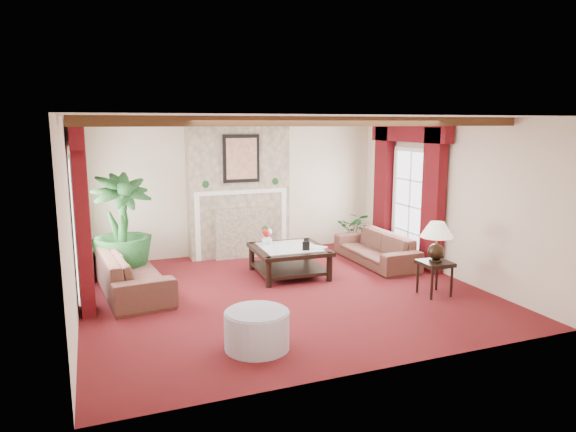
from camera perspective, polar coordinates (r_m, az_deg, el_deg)
name	(u,v)px	position (r m, az deg, el deg)	size (l,w,h in m)	color
floor	(285,293)	(8.13, -0.38, -8.51)	(6.00, 6.00, 0.00)	#460C11
ceiling	(284,118)	(7.70, -0.41, 10.89)	(6.00, 6.00, 0.00)	white
back_wall	(236,187)	(10.39, -5.80, 3.21)	(6.00, 0.02, 2.70)	beige
left_wall	(71,221)	(7.31, -22.95, -0.53)	(0.02, 5.50, 2.70)	beige
right_wall	(446,198)	(9.29, 17.19, 1.97)	(0.02, 5.50, 2.70)	beige
ceiling_beams	(284,122)	(7.70, -0.41, 10.44)	(6.00, 3.00, 0.12)	#3B2213
fireplace	(237,119)	(10.12, -5.63, 10.69)	(2.00, 0.52, 2.70)	tan
french_door_left	(71,157)	(8.21, -22.95, 6.06)	(0.10, 1.10, 2.16)	white
french_door_right	(413,150)	(10.00, 13.73, 7.19)	(0.10, 1.10, 2.16)	white
curtains_left	(77,128)	(8.19, -22.38, 9.04)	(0.20, 2.40, 2.55)	#47090E
curtains_right	(409,127)	(9.92, 13.30, 9.61)	(0.20, 2.40, 2.55)	#47090E
sofa_left	(131,265)	(8.41, -17.02, -5.22)	(0.88, 2.29, 0.87)	#340E19
sofa_right	(376,243)	(9.83, 9.74, -3.00)	(0.59, 1.97, 0.77)	#340E19
potted_palm	(123,250)	(9.13, -17.87, -3.62)	(1.45, 2.00, 1.00)	black
small_plant	(356,235)	(10.76, 7.60, -2.15)	(1.10, 1.10, 0.64)	black
coffee_table	(289,261)	(8.95, 0.13, -5.06)	(1.22, 1.22, 0.50)	black
side_table	(434,278)	(8.27, 15.96, -6.65)	(0.45, 0.45, 0.53)	black
ottoman	(257,330)	(6.18, -3.47, -12.53)	(0.77, 0.77, 0.45)	#AAA7BD
table_lamp	(436,241)	(8.13, 16.16, -2.71)	(0.50, 0.50, 0.64)	black
flower_vase	(267,239)	(9.09, -2.37, -2.60)	(0.22, 0.23, 0.19)	silver
book	(313,240)	(8.72, 2.80, -2.73)	(0.20, 0.16, 0.32)	black
photo_frame_a	(306,246)	(8.62, 2.02, -3.39)	(0.12, 0.02, 0.16)	black
photo_frame_b	(306,241)	(9.09, 2.03, -2.82)	(0.09, 0.02, 0.12)	black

